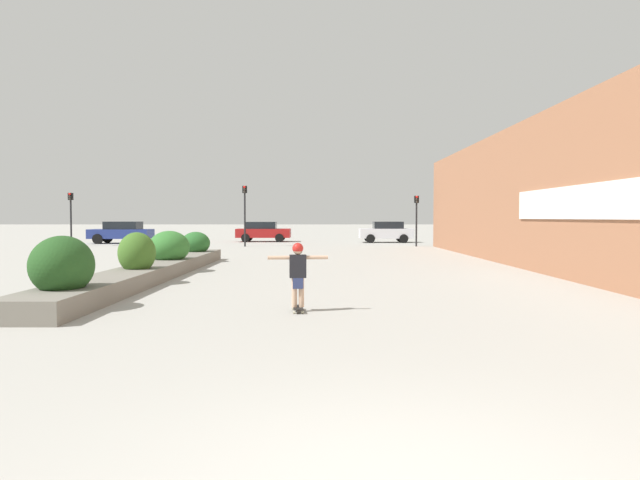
{
  "coord_description": "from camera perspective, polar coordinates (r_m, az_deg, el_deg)",
  "views": [
    {
      "loc": [
        -0.55,
        -3.61,
        1.81
      ],
      "look_at": [
        -0.49,
        16.09,
        1.04
      ],
      "focal_mm": 32.0,
      "sensor_mm": 36.0,
      "label": 1
    }
  ],
  "objects": [
    {
      "name": "building_wall_right",
      "position": [
        18.44,
        23.71,
        4.55
      ],
      "size": [
        0.67,
        37.91,
        5.24
      ],
      "color": "#9E6647",
      "rests_on": "ground_plane"
    },
    {
      "name": "planter_box",
      "position": [
        17.74,
        -16.62,
        -2.15
      ],
      "size": [
        1.36,
        15.56,
        1.46
      ],
      "color": "slate",
      "rests_on": "ground_plane"
    },
    {
      "name": "skateboard",
      "position": [
        11.08,
        -2.4,
        -6.83
      ],
      "size": [
        0.26,
        0.65,
        0.09
      ],
      "rotation": [
        0.0,
        0.0,
        0.09
      ],
      "color": "black",
      "rests_on": "ground_plane"
    },
    {
      "name": "skateboarder",
      "position": [
        10.98,
        -2.41,
        -2.83
      ],
      "size": [
        1.16,
        0.21,
        1.24
      ],
      "rotation": [
        0.0,
        0.0,
        0.09
      ],
      "color": "tan",
      "rests_on": "skateboard"
    },
    {
      "name": "car_leftmost",
      "position": [
        41.95,
        6.46,
        0.85
      ],
      "size": [
        3.84,
        1.96,
        1.53
      ],
      "rotation": [
        0.0,
        0.0,
        1.57
      ],
      "color": "silver",
      "rests_on": "ground_plane"
    },
    {
      "name": "car_center_left",
      "position": [
        43.32,
        -5.89,
        0.88
      ],
      "size": [
        4.05,
        2.06,
        1.5
      ],
      "rotation": [
        0.0,
        0.0,
        -1.57
      ],
      "color": "maroon",
      "rests_on": "ground_plane"
    },
    {
      "name": "car_center_right",
      "position": [
        42.51,
        -19.4,
        0.78
      ],
      "size": [
        4.2,
        2.02,
        1.54
      ],
      "rotation": [
        0.0,
        0.0,
        1.57
      ],
      "color": "navy",
      "rests_on": "ground_plane"
    },
    {
      "name": "car_rightmost",
      "position": [
        44.64,
        21.42,
        0.79
      ],
      "size": [
        4.03,
        1.99,
        1.51
      ],
      "rotation": [
        0.0,
        0.0,
        -1.57
      ],
      "color": "slate",
      "rests_on": "ground_plane"
    },
    {
      "name": "traffic_light_left",
      "position": [
        36.12,
        -7.71,
        3.42
      ],
      "size": [
        0.28,
        0.3,
        3.81
      ],
      "color": "black",
      "rests_on": "ground_plane"
    },
    {
      "name": "traffic_light_right",
      "position": [
        36.41,
        9.45,
        2.82
      ],
      "size": [
        0.28,
        0.3,
        3.19
      ],
      "color": "black",
      "rests_on": "ground_plane"
    },
    {
      "name": "traffic_light_far_left",
      "position": [
        39.35,
        -23.85,
        2.78
      ],
      "size": [
        0.28,
        0.3,
        3.38
      ],
      "color": "black",
      "rests_on": "ground_plane"
    }
  ]
}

